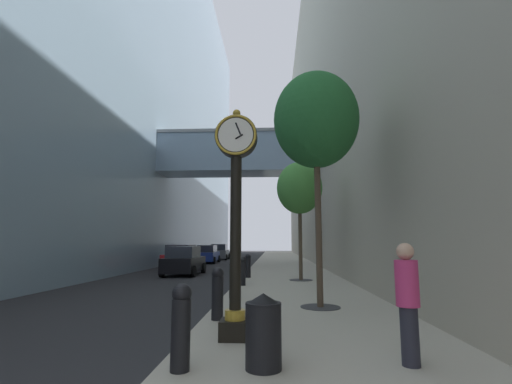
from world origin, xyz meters
The scene contains 18 objects.
ground_plane centered at (0.00, 27.00, 0.00)m, with size 110.00×110.00×0.00m, color #262628.
sidewalk_right centered at (2.57, 30.00, 0.07)m, with size 5.14×80.00×0.14m, color #ADA593.
building_block_left centered at (-11.83, 29.98, 19.10)m, with size 21.82×80.00×38.31m.
building_block_right centered at (9.64, 30.00, 15.34)m, with size 9.00×80.00×30.68m.
street_clock centered at (0.97, 5.43, 2.58)m, with size 0.84×0.55×4.46m.
bollard_nearest centered at (0.38, 3.72, 0.77)m, with size 0.29×0.29×1.20m.
bollard_second centered at (0.38, 7.09, 0.77)m, with size 0.29×0.29×1.20m.
bollard_third centered at (0.38, 10.47, 0.77)m, with size 0.29×0.29×1.20m.
bollard_fourth centered at (0.38, 13.84, 0.77)m, with size 0.29×0.29×1.20m.
bollard_fifth centered at (0.38, 17.22, 0.77)m, with size 0.29×0.29×1.20m.
street_tree_near centered at (2.98, 8.85, 5.49)m, with size 2.50×2.50×6.82m.
street_tree_mid_near centered at (2.98, 16.09, 4.55)m, with size 2.22×2.22×5.71m.
trash_bin centered at (1.55, 3.85, 0.68)m, with size 0.53×0.53×1.05m.
pedestrian_walking centered at (3.69, 4.09, 1.09)m, with size 0.38×0.38×1.78m.
car_black_near centered at (-3.65, 20.05, 0.81)m, with size 2.04×4.05×1.68m.
car_blue_mid centered at (-4.54, 32.57, 0.81)m, with size 1.98×4.57×1.66m.
car_grey_far centered at (-4.43, 39.26, 0.83)m, with size 2.16×4.18×1.73m.
car_red_trailing centered at (-5.06, 24.92, 0.84)m, with size 2.12×4.34×1.74m.
Camera 1 is at (1.71, -1.57, 1.93)m, focal length 25.39 mm.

